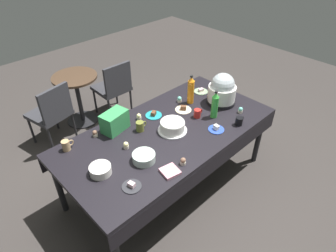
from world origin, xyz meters
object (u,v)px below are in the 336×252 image
object	(u,v)px
cupcake_lemon	(240,110)
maroon_chair_right	(114,86)
cupcake_vanilla	(95,133)
soda_carton	(115,121)
potluck_table	(168,135)
cupcake_rose	(179,99)
cupcake_cocoa	(126,145)
coffee_mug_black	(239,121)
glass_salad_bowl	(144,157)
dessert_plate_cream	(183,109)
cupcake_berry	(183,161)
coffee_mug_red	(198,113)
dessert_plate_charcoal	(132,186)
ceramic_snack_bowl	(100,170)
cupcake_mint	(139,117)
frosted_layer_cake	(172,126)
soda_bottle_orange_juice	(191,90)
coffee_mug_olive	(140,126)
dessert_plate_cobalt	(216,129)
soda_bottle_lime_soda	(215,105)
coffee_mug_tan	(66,145)
maroon_chair_left	(52,111)
slow_cooker	(222,90)
round_cafe_table	(77,91)
dessert_plate_teal	(154,115)
dessert_plate_sage	(201,91)

from	to	relation	value
cupcake_lemon	maroon_chair_right	distance (m)	1.89
cupcake_vanilla	soda_carton	distance (m)	0.22
potluck_table	cupcake_rose	world-z (taller)	cupcake_rose
cupcake_cocoa	coffee_mug_black	bearing A→B (deg)	-25.72
glass_salad_bowl	dessert_plate_cream	xyz separation A→B (m)	(0.82, 0.31, -0.02)
cupcake_berry	coffee_mug_red	bearing A→B (deg)	31.81
dessert_plate_charcoal	soda_carton	xyz separation A→B (m)	(0.35, 0.70, 0.09)
glass_salad_bowl	ceramic_snack_bowl	xyz separation A→B (m)	(-0.35, 0.13, -0.00)
cupcake_lemon	cupcake_mint	world-z (taller)	same
frosted_layer_cake	glass_salad_bowl	bearing A→B (deg)	-164.66
potluck_table	frosted_layer_cake	size ratio (longest dim) A/B	7.60
soda_bottle_orange_juice	soda_carton	bearing A→B (deg)	169.31
frosted_layer_cake	coffee_mug_olive	distance (m)	0.31
dessert_plate_cobalt	soda_bottle_lime_soda	bearing A→B (deg)	45.29
coffee_mug_tan	cupcake_mint	bearing A→B (deg)	-6.18
cupcake_vanilla	maroon_chair_left	distance (m)	1.14
potluck_table	cupcake_lemon	xyz separation A→B (m)	(0.77, -0.32, 0.09)
dessert_plate_charcoal	cupcake_cocoa	bearing A→B (deg)	57.63
soda_bottle_lime_soda	potluck_table	bearing A→B (deg)	161.98
ceramic_snack_bowl	soda_carton	xyz separation A→B (m)	(0.44, 0.40, 0.06)
coffee_mug_tan	maroon_chair_right	distance (m)	1.69
frosted_layer_cake	coffee_mug_black	size ratio (longest dim) A/B	2.54
slow_cooker	round_cafe_table	bearing A→B (deg)	114.79
cupcake_mint	coffee_mug_olive	size ratio (longest dim) A/B	0.56
cupcake_cocoa	soda_carton	distance (m)	0.32
dessert_plate_cobalt	coffee_mug_black	bearing A→B (deg)	-24.00
ceramic_snack_bowl	coffee_mug_black	xyz separation A→B (m)	(1.39, -0.39, 0.01)
soda_bottle_lime_soda	cupcake_mint	bearing A→B (deg)	139.55
dessert_plate_cobalt	coffee_mug_olive	xyz separation A→B (m)	(-0.54, 0.51, 0.04)
coffee_mug_olive	soda_carton	distance (m)	0.25
ceramic_snack_bowl	soda_bottle_lime_soda	xyz separation A→B (m)	(1.31, -0.13, 0.10)
dessert_plate_cream	cupcake_mint	world-z (taller)	cupcake_mint
coffee_mug_olive	round_cafe_table	bearing A→B (deg)	84.60
maroon_chair_right	ceramic_snack_bowl	bearing A→B (deg)	-127.84
cupcake_lemon	coffee_mug_olive	world-z (taller)	coffee_mug_olive
maroon_chair_right	cupcake_berry	bearing A→B (deg)	-108.15
dessert_plate_cream	soda_bottle_lime_soda	world-z (taller)	soda_bottle_lime_soda
dessert_plate_teal	round_cafe_table	world-z (taller)	dessert_plate_teal
glass_salad_bowl	cupcake_lemon	xyz separation A→B (m)	(1.22, -0.15, -0.01)
slow_cooker	ceramic_snack_bowl	bearing A→B (deg)	179.59
dessert_plate_cobalt	cupcake_mint	bearing A→B (deg)	122.96
dessert_plate_sage	cupcake_cocoa	world-z (taller)	cupcake_cocoa
potluck_table	ceramic_snack_bowl	world-z (taller)	ceramic_snack_bowl
coffee_mug_black	maroon_chair_left	world-z (taller)	maroon_chair_left
dessert_plate_cream	coffee_mug_tan	xyz separation A→B (m)	(-1.23, 0.28, 0.04)
coffee_mug_olive	maroon_chair_left	xyz separation A→B (m)	(-0.34, 1.33, -0.31)
potluck_table	slow_cooker	bearing A→B (deg)	-3.53
slow_cooker	soda_bottle_lime_soda	size ratio (longest dim) A/B	1.17
slow_cooker	dessert_plate_charcoal	size ratio (longest dim) A/B	2.28
soda_bottle_orange_juice	soda_bottle_lime_soda	world-z (taller)	soda_bottle_orange_juice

